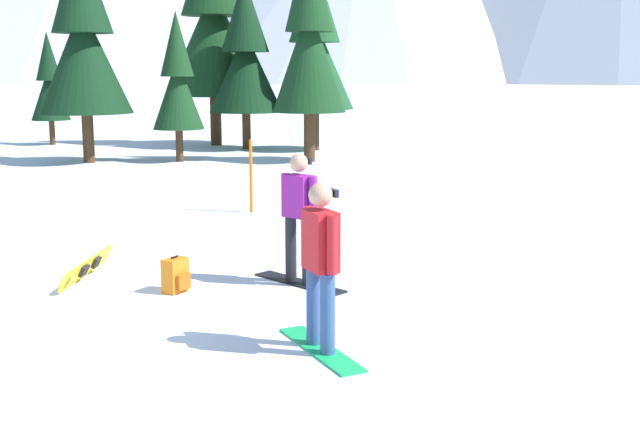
{
  "coord_description": "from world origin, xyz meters",
  "views": [
    {
      "loc": [
        4.44,
        -7.68,
        2.81
      ],
      "look_at": [
        3.11,
        2.09,
        1.0
      ],
      "focal_mm": 44.23,
      "sensor_mm": 36.0,
      "label": 1
    }
  ],
  "objects_px": {
    "loose_snowboard_near_left": "(87,267)",
    "pine_tree_short": "(309,38)",
    "snowboarder_midground": "(299,216)",
    "backpack_orange": "(176,276)",
    "pine_tree_tall": "(315,47)",
    "pine_tree_twin": "(49,83)",
    "pine_tree_broad": "(177,80)",
    "pine_tree_slender": "(245,56)",
    "trail_marker_pole": "(251,176)",
    "pine_tree_leaning": "(83,39)",
    "pine_tree_young": "(214,21)",
    "snowboarder_foreground": "(321,263)"
  },
  "relations": [
    {
      "from": "snowboarder_midground",
      "to": "pine_tree_broad",
      "type": "bearing_deg",
      "value": 113.81
    },
    {
      "from": "loose_snowboard_near_left",
      "to": "backpack_orange",
      "type": "distance_m",
      "value": 1.52
    },
    {
      "from": "backpack_orange",
      "to": "pine_tree_twin",
      "type": "bearing_deg",
      "value": 120.2
    },
    {
      "from": "snowboarder_foreground",
      "to": "pine_tree_broad",
      "type": "bearing_deg",
      "value": 112.38
    },
    {
      "from": "loose_snowboard_near_left",
      "to": "pine_tree_twin",
      "type": "distance_m",
      "value": 20.68
    },
    {
      "from": "backpack_orange",
      "to": "pine_tree_short",
      "type": "relative_size",
      "value": 0.07
    },
    {
      "from": "pine_tree_broad",
      "to": "pine_tree_young",
      "type": "xyz_separation_m",
      "value": [
        -0.31,
        5.43,
        2.07
      ]
    },
    {
      "from": "snowboarder_midground",
      "to": "pine_tree_young",
      "type": "relative_size",
      "value": 0.21
    },
    {
      "from": "pine_tree_broad",
      "to": "pine_tree_slender",
      "type": "xyz_separation_m",
      "value": [
        1.19,
        4.01,
        0.78
      ]
    },
    {
      "from": "snowboarder_midground",
      "to": "pine_tree_tall",
      "type": "relative_size",
      "value": 0.27
    },
    {
      "from": "trail_marker_pole",
      "to": "pine_tree_twin",
      "type": "bearing_deg",
      "value": 129.17
    },
    {
      "from": "snowboarder_midground",
      "to": "pine_tree_short",
      "type": "relative_size",
      "value": 0.25
    },
    {
      "from": "pine_tree_slender",
      "to": "pine_tree_leaning",
      "type": "bearing_deg",
      "value": -129.79
    },
    {
      "from": "trail_marker_pole",
      "to": "pine_tree_tall",
      "type": "relative_size",
      "value": 0.22
    },
    {
      "from": "pine_tree_short",
      "to": "pine_tree_leaning",
      "type": "bearing_deg",
      "value": -169.69
    },
    {
      "from": "pine_tree_short",
      "to": "pine_tree_young",
      "type": "height_order",
      "value": "pine_tree_young"
    },
    {
      "from": "backpack_orange",
      "to": "pine_tree_young",
      "type": "bearing_deg",
      "value": 103.68
    },
    {
      "from": "snowboarder_midground",
      "to": "pine_tree_leaning",
      "type": "relative_size",
      "value": 0.26
    },
    {
      "from": "trail_marker_pole",
      "to": "pine_tree_short",
      "type": "bearing_deg",
      "value": 91.04
    },
    {
      "from": "pine_tree_broad",
      "to": "pine_tree_twin",
      "type": "relative_size",
      "value": 1.08
    },
    {
      "from": "loose_snowboard_near_left",
      "to": "pine_tree_tall",
      "type": "distance_m",
      "value": 17.95
    },
    {
      "from": "snowboarder_midground",
      "to": "pine_tree_slender",
      "type": "distance_m",
      "value": 18.23
    },
    {
      "from": "loose_snowboard_near_left",
      "to": "pine_tree_leaning",
      "type": "xyz_separation_m",
      "value": [
        -5.67,
        12.89,
        3.56
      ]
    },
    {
      "from": "pine_tree_slender",
      "to": "snowboarder_midground",
      "type": "bearing_deg",
      "value": -74.81
    },
    {
      "from": "snowboarder_midground",
      "to": "pine_tree_young",
      "type": "xyz_separation_m",
      "value": [
        -6.24,
        18.86,
        3.63
      ]
    },
    {
      "from": "snowboarder_midground",
      "to": "pine_tree_slender",
      "type": "xyz_separation_m",
      "value": [
        -4.74,
        17.44,
        2.34
      ]
    },
    {
      "from": "pine_tree_short",
      "to": "pine_tree_young",
      "type": "bearing_deg",
      "value": 131.44
    },
    {
      "from": "loose_snowboard_near_left",
      "to": "trail_marker_pole",
      "type": "bearing_deg",
      "value": 77.85
    },
    {
      "from": "trail_marker_pole",
      "to": "pine_tree_tall",
      "type": "height_order",
      "value": "pine_tree_tall"
    },
    {
      "from": "trail_marker_pole",
      "to": "pine_tree_broad",
      "type": "bearing_deg",
      "value": 116.43
    },
    {
      "from": "pine_tree_short",
      "to": "pine_tree_leaning",
      "type": "distance_m",
      "value": 6.74
    },
    {
      "from": "pine_tree_short",
      "to": "pine_tree_leaning",
      "type": "height_order",
      "value": "pine_tree_short"
    },
    {
      "from": "loose_snowboard_near_left",
      "to": "pine_tree_short",
      "type": "xyz_separation_m",
      "value": [
        0.96,
        14.09,
        3.61
      ]
    },
    {
      "from": "snowboarder_midground",
      "to": "pine_tree_broad",
      "type": "distance_m",
      "value": 14.76
    },
    {
      "from": "pine_tree_leaning",
      "to": "pine_tree_slender",
      "type": "relative_size",
      "value": 1.14
    },
    {
      "from": "snowboarder_midground",
      "to": "pine_tree_leaning",
      "type": "xyz_separation_m",
      "value": [
        -8.6,
        12.81,
        2.78
      ]
    },
    {
      "from": "snowboarder_midground",
      "to": "pine_tree_young",
      "type": "distance_m",
      "value": 20.19
    },
    {
      "from": "pine_tree_tall",
      "to": "snowboarder_midground",
      "type": "bearing_deg",
      "value": -82.52
    },
    {
      "from": "pine_tree_twin",
      "to": "pine_tree_tall",
      "type": "bearing_deg",
      "value": -3.58
    },
    {
      "from": "snowboarder_midground",
      "to": "backpack_orange",
      "type": "bearing_deg",
      "value": -158.11
    },
    {
      "from": "backpack_orange",
      "to": "pine_tree_leaning",
      "type": "distance_m",
      "value": 15.57
    },
    {
      "from": "pine_tree_tall",
      "to": "pine_tree_twin",
      "type": "distance_m",
      "value": 10.22
    },
    {
      "from": "trail_marker_pole",
      "to": "pine_tree_young",
      "type": "relative_size",
      "value": 0.17
    },
    {
      "from": "backpack_orange",
      "to": "pine_tree_young",
      "type": "xyz_separation_m",
      "value": [
        -4.74,
        19.46,
        4.33
      ]
    },
    {
      "from": "pine_tree_young",
      "to": "trail_marker_pole",
      "type": "bearing_deg",
      "value": -72.1
    },
    {
      "from": "snowboarder_midground",
      "to": "backpack_orange",
      "type": "xyz_separation_m",
      "value": [
        -1.5,
        -0.6,
        -0.71
      ]
    },
    {
      "from": "snowboarder_midground",
      "to": "backpack_orange",
      "type": "distance_m",
      "value": 1.76
    },
    {
      "from": "pine_tree_tall",
      "to": "pine_tree_twin",
      "type": "bearing_deg",
      "value": 176.42
    },
    {
      "from": "snowboarder_midground",
      "to": "pine_tree_twin",
      "type": "height_order",
      "value": "pine_tree_twin"
    },
    {
      "from": "pine_tree_leaning",
      "to": "trail_marker_pole",
      "type": "bearing_deg",
      "value": -48.49
    }
  ]
}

